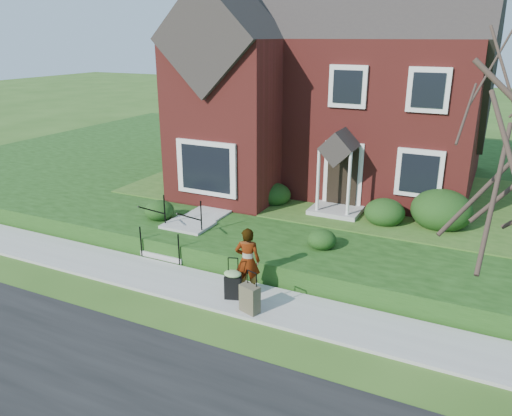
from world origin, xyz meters
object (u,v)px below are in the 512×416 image
Objects in this scene: front_steps at (180,235)px; suitcase_olive at (250,299)px; suitcase_black at (233,283)px; woman at (248,261)px.

front_steps reaches higher than suitcase_olive.
suitcase_black is (2.89, -2.00, 0.01)m from front_steps.
woman is 0.64m from suitcase_black.
front_steps is 3.47m from woman.
front_steps is 4.26m from suitcase_olive.
woman is 1.61× the size of suitcase_black.
suitcase_black is (-0.18, -0.43, -0.44)m from woman.
front_steps is at bearing 127.79° from suitcase_black.
front_steps is at bearing -44.10° from woman.
woman reaches higher than suitcase_olive.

